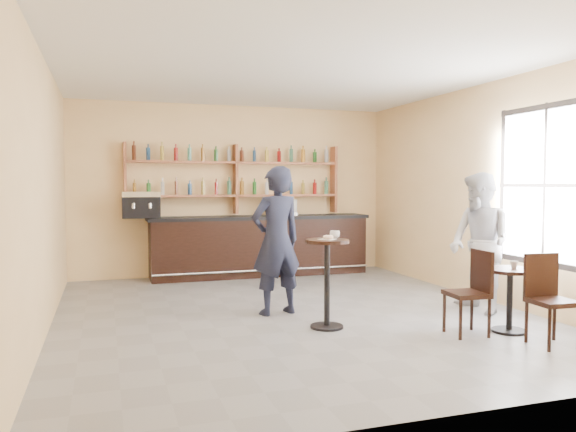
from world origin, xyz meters
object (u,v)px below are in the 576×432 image
object	(u,v)px
bar_counter	(260,246)
pedestal_table	(327,284)
espresso_machine	(141,205)
pastry_case	(281,207)
man_main	(276,241)
chair_south	(553,301)
chair_west	(467,293)
patron_second	(480,243)
cafe_table	(510,300)

from	to	relation	value
bar_counter	pedestal_table	xyz separation A→B (m)	(-0.26, -3.99, -0.03)
espresso_machine	pastry_case	size ratio (longest dim) A/B	1.27
man_main	chair_south	xyz separation A→B (m)	(2.35, -2.31, -0.49)
chair_west	patron_second	xyz separation A→B (m)	(0.85, 0.91, 0.45)
pastry_case	patron_second	distance (m)	4.18
pedestal_table	chair_south	distance (m)	2.45
chair_south	cafe_table	bearing A→B (deg)	98.27
pastry_case	espresso_machine	bearing A→B (deg)	176.94
espresso_machine	chair_west	bearing A→B (deg)	-54.08
man_main	bar_counter	bearing A→B (deg)	-113.78
man_main	chair_south	size ratio (longest dim) A/B	2.02
chair_west	chair_south	world-z (taller)	chair_south
pastry_case	pedestal_table	world-z (taller)	pastry_case
man_main	cafe_table	size ratio (longest dim) A/B	2.63
bar_counter	espresso_machine	xyz separation A→B (m)	(-2.16, 0.00, 0.79)
pastry_case	man_main	distance (m)	3.30
pedestal_table	patron_second	bearing A→B (deg)	3.10
pastry_case	chair_west	size ratio (longest dim) A/B	0.53
pedestal_table	chair_west	size ratio (longest dim) A/B	1.10
man_main	chair_south	world-z (taller)	man_main
patron_second	chair_west	bearing A→B (deg)	-43.13
cafe_table	bar_counter	bearing A→B (deg)	109.16
man_main	patron_second	xyz separation A→B (m)	(2.60, -0.75, -0.04)
bar_counter	man_main	distance (m)	3.21
chair_west	cafe_table	bearing A→B (deg)	89.51
pastry_case	chair_west	world-z (taller)	pastry_case
chair_south	pedestal_table	bearing A→B (deg)	147.71
pastry_case	chair_south	size ratio (longest dim) A/B	0.52
bar_counter	pedestal_table	distance (m)	4.00
espresso_machine	chair_west	world-z (taller)	espresso_machine
espresso_machine	man_main	world-z (taller)	man_main
pastry_case	patron_second	size ratio (longest dim) A/B	0.27
espresso_machine	chair_south	distance (m)	6.73
espresso_machine	patron_second	size ratio (longest dim) A/B	0.34
pastry_case	man_main	bearing A→B (deg)	-111.67
cafe_table	chair_south	bearing A→B (deg)	-85.24
chair_west	espresso_machine	bearing A→B (deg)	-140.76
bar_counter	pedestal_table	size ratio (longest dim) A/B	3.91
bar_counter	chair_west	xyz separation A→B (m)	(1.13, -4.78, -0.08)
pastry_case	cafe_table	distance (m)	5.07
pedestal_table	chair_south	xyz separation A→B (m)	(1.99, -1.44, -0.05)
pastry_case	chair_south	distance (m)	5.64
cafe_table	espresso_machine	bearing A→B (deg)	128.49
bar_counter	chair_west	bearing A→B (deg)	-76.72
bar_counter	chair_west	distance (m)	4.91
bar_counter	man_main	size ratio (longest dim) A/B	2.13
espresso_machine	cafe_table	xyz separation A→B (m)	(3.84, -4.83, -0.98)
espresso_machine	man_main	xyz separation A→B (m)	(1.53, -3.12, -0.38)
man_main	patron_second	world-z (taller)	man_main
espresso_machine	cafe_table	bearing A→B (deg)	-50.13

